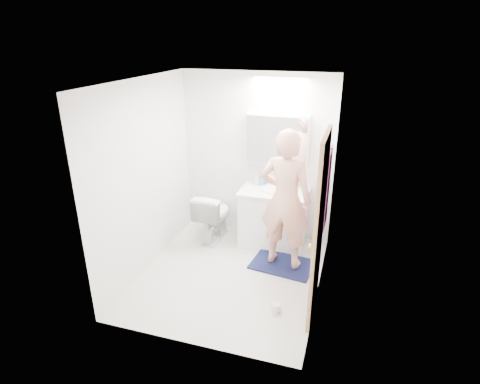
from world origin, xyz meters
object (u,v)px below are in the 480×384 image
at_px(soap_bottle_a, 257,178).
at_px(soap_bottle_b, 263,179).
at_px(toilet_paper_roll, 276,308).
at_px(medicine_cabinet, 277,140).
at_px(toilet, 213,215).
at_px(toothbrush_cup, 292,185).
at_px(person, 286,200).
at_px(vanity_cabinet, 273,219).

height_order(soap_bottle_a, soap_bottle_b, soap_bottle_a).
bearing_deg(soap_bottle_b, toilet_paper_roll, -70.77).
distance_m(medicine_cabinet, toilet, 1.45).
height_order(soap_bottle_a, toothbrush_cup, soap_bottle_a).
height_order(medicine_cabinet, person, medicine_cabinet).
bearing_deg(soap_bottle_b, toothbrush_cup, -2.64).
bearing_deg(toothbrush_cup, vanity_cabinet, -144.49).
bearing_deg(person, medicine_cabinet, -61.72).
bearing_deg(vanity_cabinet, toothbrush_cup, 35.51).
bearing_deg(soap_bottle_b, soap_bottle_a, -159.79).
relative_size(vanity_cabinet, soap_bottle_a, 4.42).
relative_size(soap_bottle_a, soap_bottle_b, 1.22).
xyz_separation_m(soap_bottle_b, toothbrush_cup, (0.43, -0.02, -0.03)).
height_order(person, toilet_paper_roll, person).
relative_size(medicine_cabinet, soap_bottle_b, 5.29).
bearing_deg(medicine_cabinet, toilet, -159.03).
xyz_separation_m(toilet, toilet_paper_roll, (1.25, -1.37, -0.32)).
xyz_separation_m(soap_bottle_a, soap_bottle_b, (0.08, 0.03, -0.02)).
xyz_separation_m(medicine_cabinet, soap_bottle_a, (-0.26, -0.06, -0.58)).
height_order(vanity_cabinet, person, person).
xyz_separation_m(medicine_cabinet, person, (0.29, -0.76, -0.55)).
relative_size(toilet, soap_bottle_b, 4.48).
distance_m(toilet, soap_bottle_b, 0.90).
bearing_deg(toothbrush_cup, toilet_paper_roll, -84.88).
relative_size(soap_bottle_a, toothbrush_cup, 1.95).
xyz_separation_m(soap_bottle_b, toilet_paper_roll, (0.58, -1.67, -0.85)).
bearing_deg(vanity_cabinet, toilet_paper_roll, -75.97).
relative_size(vanity_cabinet, toilet, 1.21).
distance_m(medicine_cabinet, person, 0.99).
relative_size(medicine_cabinet, soap_bottle_a, 4.33).
distance_m(soap_bottle_b, toilet_paper_roll, 1.96).
bearing_deg(toilet, person, 160.40).
height_order(medicine_cabinet, toilet_paper_roll, medicine_cabinet).
xyz_separation_m(vanity_cabinet, medicine_cabinet, (-0.03, 0.21, 1.11)).
distance_m(soap_bottle_b, toothbrush_cup, 0.44).
height_order(toilet, toothbrush_cup, toothbrush_cup).
distance_m(medicine_cabinet, soap_bottle_b, 0.62).
bearing_deg(toothbrush_cup, person, -86.90).
relative_size(vanity_cabinet, toothbrush_cup, 8.61).
relative_size(medicine_cabinet, toothbrush_cup, 8.42).
xyz_separation_m(toothbrush_cup, toilet_paper_roll, (0.15, -1.65, -0.82)).
bearing_deg(toilet, toothbrush_cup, -164.51).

